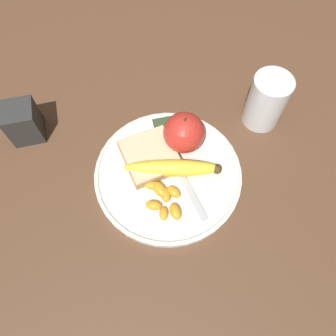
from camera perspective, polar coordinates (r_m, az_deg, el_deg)
name	(u,v)px	position (r m, az deg, el deg)	size (l,w,h in m)	color
ground_plane	(168,175)	(0.64, 0.00, -1.31)	(3.00, 3.00, 0.00)	brown
plate	(168,174)	(0.63, 0.00, -0.99)	(0.28, 0.28, 0.01)	silver
juice_glass	(266,102)	(0.69, 16.68, 10.91)	(0.08, 0.08, 0.11)	silver
apple	(184,133)	(0.62, 2.78, 6.18)	(0.08, 0.08, 0.09)	red
banana	(174,169)	(0.61, 0.97, -0.16)	(0.08, 0.18, 0.03)	yellow
bread_slice	(150,156)	(0.63, -3.08, 2.08)	(0.12, 0.12, 0.02)	#AB8751
fork	(180,172)	(0.63, 2.07, -0.63)	(0.18, 0.05, 0.00)	#B2B2B7
jam_packet	(164,130)	(0.66, -0.64, 6.60)	(0.05, 0.04, 0.02)	white
orange_segment_0	(172,192)	(0.60, 0.74, -4.24)	(0.03, 0.03, 0.02)	orange
orange_segment_1	(154,205)	(0.59, -2.53, -6.51)	(0.03, 0.03, 0.02)	orange
orange_segment_2	(152,186)	(0.61, -2.78, -3.09)	(0.02, 0.03, 0.02)	orange
orange_segment_3	(175,212)	(0.59, 1.27, -7.61)	(0.03, 0.02, 0.02)	orange
orange_segment_4	(164,214)	(0.59, -0.78, -7.95)	(0.03, 0.02, 0.01)	orange
orange_segment_5	(160,189)	(0.60, -1.49, -3.70)	(0.04, 0.03, 0.02)	orange
orange_segment_6	(166,195)	(0.60, -0.41, -4.72)	(0.03, 0.02, 0.02)	orange
condiment_caddy	(23,122)	(0.71, -23.88, 7.31)	(0.06, 0.06, 0.08)	#2D2D2D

